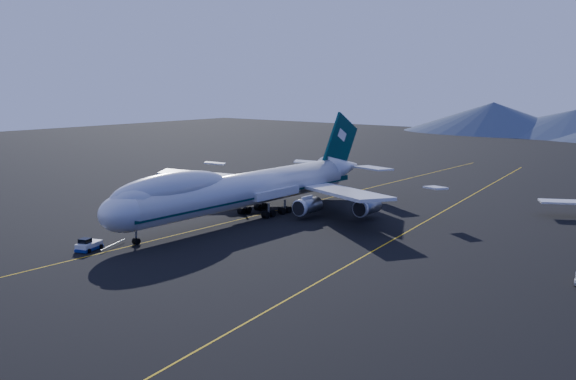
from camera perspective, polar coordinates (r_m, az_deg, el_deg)
The scene contains 5 objects.
ground at distance 125.06m, azimuth -3.74°, elevation -2.49°, with size 500.00×500.00×0.00m, color black.
taxiway_line_main at distance 125.06m, azimuth -3.74°, elevation -2.48°, with size 0.25×220.00×0.01m, color #CC9E0C.
taxiway_line_side at distance 116.13m, azimuth 10.70°, elevation -3.58°, with size 0.25×200.00×0.01m, color #CC9E0C.
boeing_747 at distance 124.00m, azimuth -3.75°, elevation 0.14°, with size 59.62×72.43×19.37m.
pushback_tug at distance 105.88m, azimuth -17.27°, elevation -4.80°, with size 3.56×4.93×1.94m.
Camera 1 is at (82.61, -90.17, 26.17)m, focal length 40.00 mm.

